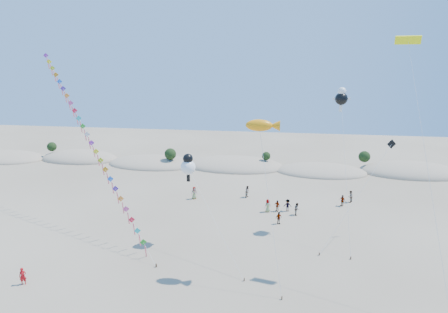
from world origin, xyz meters
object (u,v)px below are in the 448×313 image
fish_kite (263,126)px  kite_train (88,136)px  flyer_foreground (23,276)px  parafoil_kite (409,46)px

fish_kite → kite_train: bearing=158.3°
flyer_foreground → fish_kite: bearing=-9.1°
kite_train → fish_kite: size_ratio=1.48×
parafoil_kite → flyer_foreground: bearing=-165.2°
parafoil_kite → flyer_foreground: size_ratio=13.41×
parafoil_kite → flyer_foreground: parafoil_kite is taller
kite_train → fish_kite: kite_train is taller
parafoil_kite → kite_train: bearing=170.6°
parafoil_kite → fish_kite: bearing=-166.8°
kite_train → parafoil_kite: size_ratio=0.99×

